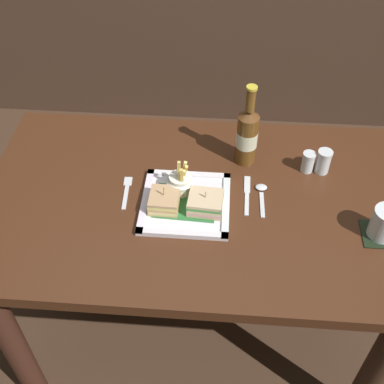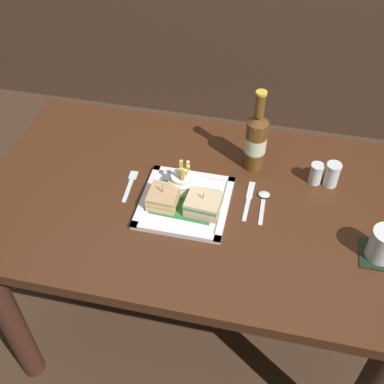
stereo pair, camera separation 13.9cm
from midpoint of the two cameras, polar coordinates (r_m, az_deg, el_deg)
The scene contains 14 objects.
ground_plane at distance 2.03m, azimuth -1.49°, elevation -15.56°, with size 6.00×6.00×0.00m, color #412B1D.
dining_table at distance 1.53m, azimuth -1.91°, elevation -4.48°, with size 1.28×0.75×0.74m.
square_plate at distance 1.40m, azimuth -3.59°, elevation -1.48°, with size 0.25×0.25×0.02m.
sandwich_half_left at distance 1.38m, azimuth -6.12°, elevation -1.18°, with size 0.09×0.09×0.08m.
sandwich_half_right at distance 1.36m, azimuth -1.32°, elevation -1.44°, with size 0.10×0.09×0.07m.
fries_cup at distance 1.40m, azimuth -4.19°, elevation 1.19°, with size 0.08×0.08×0.11m.
beer_bottle at distance 1.48m, azimuth 3.81°, elevation 6.59°, with size 0.07×0.07×0.27m.
drink_coaster at distance 1.40m, azimuth 18.53°, elevation -4.87°, with size 0.10×0.10×0.00m, color black.
water_glass at distance 1.37m, azimuth 18.93°, elevation -3.75°, with size 0.07×0.07×0.09m.
fork at distance 1.47m, azimuth -10.36°, elevation 0.05°, with size 0.03×0.13×0.00m.
knife at distance 1.44m, azimuth 3.73°, elevation -0.29°, with size 0.02×0.16×0.00m.
spoon at distance 1.44m, azimuth 5.43°, elevation -0.12°, with size 0.04×0.13×0.01m.
salt_shaker at distance 1.52m, azimuth 10.86°, elevation 3.22°, with size 0.04×0.04×0.07m.
pepper_shaker at distance 1.52m, azimuth 12.60°, elevation 3.24°, with size 0.05×0.05×0.08m.
Camera 1 is at (0.06, -0.99, 1.77)m, focal length 45.59 mm.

